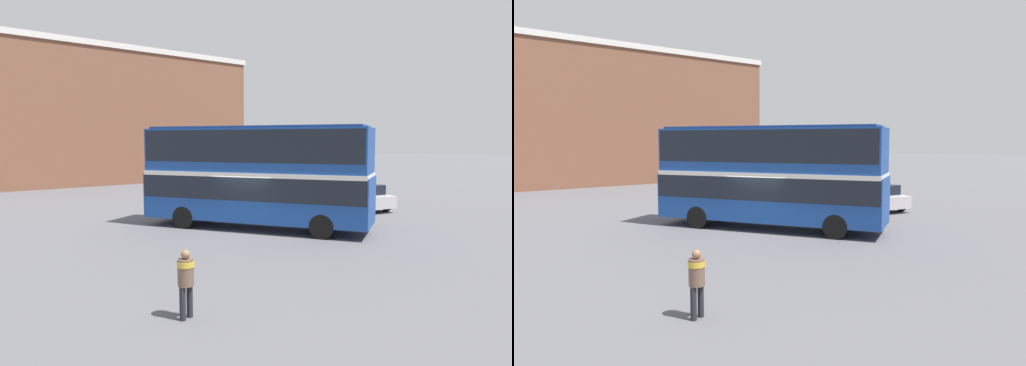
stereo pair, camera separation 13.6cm
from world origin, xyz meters
TOP-DOWN VIEW (x-y plane):
  - ground_plane at (0.00, 0.00)m, footprint 240.00×240.00m
  - building_row_left at (-29.99, 4.10)m, footprint 10.92×29.38m
  - double_decker_bus at (-0.43, 0.69)m, footprint 10.31×7.43m
  - pedestrian_foreground at (6.90, -7.30)m, footprint 0.50×0.50m
  - parked_car_kerb_near at (-1.06, 9.17)m, footprint 4.22×2.56m
  - parked_car_kerb_far at (-13.36, 14.91)m, footprint 4.67×2.19m

SIDE VIEW (x-z plane):
  - ground_plane at x=0.00m, z-range 0.00..0.00m
  - parked_car_kerb_far at x=-13.36m, z-range 0.02..1.49m
  - parked_car_kerb_near at x=-1.06m, z-range 0.00..1.52m
  - pedestrian_foreground at x=6.90m, z-range 0.18..1.77m
  - double_decker_bus at x=-0.43m, z-range 0.34..5.02m
  - building_row_left at x=-29.99m, z-range 0.01..12.82m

